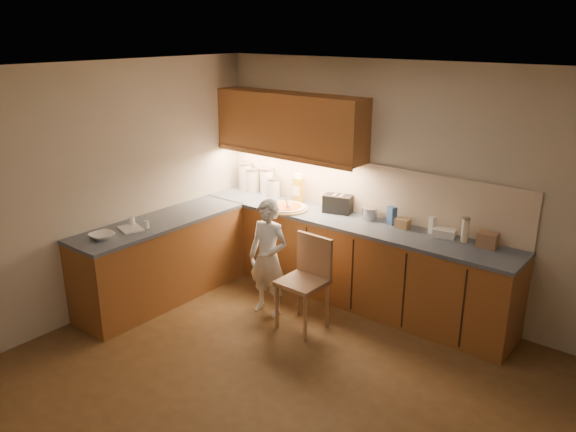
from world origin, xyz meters
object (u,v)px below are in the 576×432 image
Objects in this scene: pizza_on_board at (287,208)px; wooden_chair at (307,275)px; child at (268,258)px; oil_jug at (298,189)px; toaster at (338,204)px.

wooden_chair is at bearing -39.64° from pizza_on_board.
pizza_on_board is 0.40× the size of child.
child is 1.33× the size of wooden_chair.
child reaches higher than wooden_chair.
pizza_on_board is 1.08m from wooden_chair.
wooden_chair is 2.69× the size of oil_jug.
pizza_on_board is 0.59m from toaster.
oil_jug is 0.59m from toaster.
toaster is at bearing 28.20° from pizza_on_board.
oil_jug is at bearing 102.08° from pizza_on_board.
pizza_on_board is 1.41× the size of oil_jug.
oil_jug is at bearing 132.77° from wooden_chair.
child is 1.15m from oil_jug.
wooden_chair is 1.38m from oil_jug.
oil_jug reaches higher than child.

